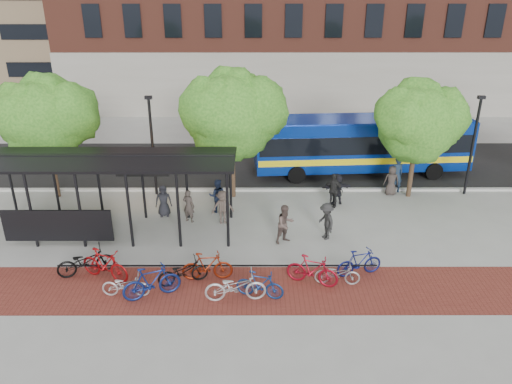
{
  "coord_description": "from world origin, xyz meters",
  "views": [
    {
      "loc": [
        -1.88,
        -20.11,
        10.46
      ],
      "look_at": [
        -1.84,
        0.16,
        1.6
      ],
      "focal_mm": 35.0,
      "sensor_mm": 36.0,
      "label": 1
    }
  ],
  "objects_px": {
    "bus": "(362,142)",
    "pedestrian_6": "(391,181)",
    "bike_1": "(105,264)",
    "pedestrian_2": "(217,196)",
    "lamp_post_left": "(152,143)",
    "pedestrian_7": "(396,175)",
    "bus_shelter": "(107,168)",
    "pedestrian_1": "(189,206)",
    "bike_0": "(86,261)",
    "tree_c": "(420,119)",
    "bike_9": "(312,270)",
    "bike_7": "(260,285)",
    "pedestrian_3": "(223,207)",
    "pedestrian_8": "(285,224)",
    "bike_10": "(337,274)",
    "pedestrian_9": "(326,221)",
    "tree_a": "(47,115)",
    "bike_11": "(359,262)",
    "pedestrian_4": "(333,190)",
    "bike_6": "(235,286)",
    "lamp_post_right": "(473,143)",
    "bike_3": "(152,282)",
    "bike_5": "(207,266)",
    "pedestrian_0": "(164,200)",
    "bike_2": "(126,285)",
    "bike_4": "(183,272)"
  },
  "relations": [
    {
      "from": "bike_11",
      "to": "pedestrian_8",
      "type": "bearing_deg",
      "value": 30.53
    },
    {
      "from": "bike_0",
      "to": "bike_5",
      "type": "distance_m",
      "value": 4.62
    },
    {
      "from": "bike_3",
      "to": "bike_5",
      "type": "xyz_separation_m",
      "value": [
        1.84,
        1.11,
        -0.05
      ]
    },
    {
      "from": "bike_11",
      "to": "pedestrian_8",
      "type": "distance_m",
      "value": 3.68
    },
    {
      "from": "tree_a",
      "to": "pedestrian_2",
      "type": "relative_size",
      "value": 3.74
    },
    {
      "from": "pedestrian_2",
      "to": "tree_a",
      "type": "bearing_deg",
      "value": -17.03
    },
    {
      "from": "tree_c",
      "to": "bike_11",
      "type": "xyz_separation_m",
      "value": [
        -4.05,
        -7.39,
        -3.51
      ]
    },
    {
      "from": "pedestrian_4",
      "to": "pedestrian_7",
      "type": "distance_m",
      "value": 3.91
    },
    {
      "from": "tree_c",
      "to": "pedestrian_2",
      "type": "bearing_deg",
      "value": -169.25
    },
    {
      "from": "bike_9",
      "to": "pedestrian_0",
      "type": "bearing_deg",
      "value": 69.08
    },
    {
      "from": "lamp_post_left",
      "to": "pedestrian_8",
      "type": "bearing_deg",
      "value": -38.6
    },
    {
      "from": "pedestrian_1",
      "to": "pedestrian_7",
      "type": "bearing_deg",
      "value": -137.98
    },
    {
      "from": "pedestrian_9",
      "to": "tree_c",
      "type": "bearing_deg",
      "value": 113.06
    },
    {
      "from": "tree_a",
      "to": "bike_11",
      "type": "xyz_separation_m",
      "value": [
        13.95,
        -7.39,
        -3.7
      ]
    },
    {
      "from": "tree_c",
      "to": "lamp_post_left",
      "type": "bearing_deg",
      "value": 178.9
    },
    {
      "from": "bus_shelter",
      "to": "pedestrian_6",
      "type": "relative_size",
      "value": 6.8
    },
    {
      "from": "lamp_post_left",
      "to": "pedestrian_7",
      "type": "relative_size",
      "value": 2.61
    },
    {
      "from": "tree_a",
      "to": "bike_0",
      "type": "height_order",
      "value": "tree_a"
    },
    {
      "from": "tree_a",
      "to": "bike_9",
      "type": "bearing_deg",
      "value": -33.41
    },
    {
      "from": "bike_6",
      "to": "pedestrian_2",
      "type": "distance_m",
      "value": 7.21
    },
    {
      "from": "bike_10",
      "to": "bike_11",
      "type": "height_order",
      "value": "bike_11"
    },
    {
      "from": "bike_5",
      "to": "pedestrian_9",
      "type": "distance_m",
      "value": 5.74
    },
    {
      "from": "bus",
      "to": "bike_10",
      "type": "bearing_deg",
      "value": -108.68
    },
    {
      "from": "bike_7",
      "to": "bike_9",
      "type": "height_order",
      "value": "bike_9"
    },
    {
      "from": "pedestrian_7",
      "to": "pedestrian_9",
      "type": "xyz_separation_m",
      "value": [
        -4.27,
        -4.98,
        -0.16
      ]
    },
    {
      "from": "bike_7",
      "to": "pedestrian_3",
      "type": "distance_m",
      "value": 5.97
    },
    {
      "from": "bike_6",
      "to": "bike_11",
      "type": "distance_m",
      "value": 4.87
    },
    {
      "from": "bus",
      "to": "bike_0",
      "type": "distance_m",
      "value": 16.32
    },
    {
      "from": "lamp_post_right",
      "to": "bike_9",
      "type": "bearing_deg",
      "value": -136.89
    },
    {
      "from": "bike_1",
      "to": "bike_2",
      "type": "relative_size",
      "value": 1.21
    },
    {
      "from": "bus",
      "to": "pedestrian_6",
      "type": "xyz_separation_m",
      "value": [
        1.0,
        -3.1,
        -1.07
      ]
    },
    {
      "from": "bus",
      "to": "bike_0",
      "type": "relative_size",
      "value": 5.72
    },
    {
      "from": "pedestrian_7",
      "to": "pedestrian_8",
      "type": "distance_m",
      "value": 8.03
    },
    {
      "from": "bus_shelter",
      "to": "bike_10",
      "type": "relative_size",
      "value": 6.36
    },
    {
      "from": "pedestrian_3",
      "to": "pedestrian_4",
      "type": "bearing_deg",
      "value": 3.95
    },
    {
      "from": "bus_shelter",
      "to": "pedestrian_1",
      "type": "relative_size",
      "value": 6.71
    },
    {
      "from": "bike_7",
      "to": "tree_c",
      "type": "bearing_deg",
      "value": -26.75
    },
    {
      "from": "bike_1",
      "to": "pedestrian_2",
      "type": "height_order",
      "value": "pedestrian_2"
    },
    {
      "from": "bike_10",
      "to": "pedestrian_7",
      "type": "bearing_deg",
      "value": -22.26
    },
    {
      "from": "bus_shelter",
      "to": "bus",
      "type": "bearing_deg",
      "value": 30.04
    },
    {
      "from": "bike_11",
      "to": "pedestrian_3",
      "type": "xyz_separation_m",
      "value": [
        -5.39,
        4.31,
        0.26
      ]
    },
    {
      "from": "bus_shelter",
      "to": "bike_9",
      "type": "height_order",
      "value": "bus_shelter"
    },
    {
      "from": "bike_5",
      "to": "bike_10",
      "type": "height_order",
      "value": "bike_5"
    },
    {
      "from": "lamp_post_right",
      "to": "bike_0",
      "type": "relative_size",
      "value": 2.42
    },
    {
      "from": "bus",
      "to": "pedestrian_2",
      "type": "xyz_separation_m",
      "value": [
        -7.78,
        -5.1,
        -1.03
      ]
    },
    {
      "from": "bike_1",
      "to": "pedestrian_2",
      "type": "xyz_separation_m",
      "value": [
        3.78,
        5.78,
        0.21
      ]
    },
    {
      "from": "bike_0",
      "to": "pedestrian_2",
      "type": "xyz_separation_m",
      "value": [
        4.58,
        5.46,
        0.27
      ]
    },
    {
      "from": "bike_6",
      "to": "pedestrian_4",
      "type": "xyz_separation_m",
      "value": [
        4.47,
        7.7,
        0.3
      ]
    },
    {
      "from": "tree_c",
      "to": "bike_9",
      "type": "relative_size",
      "value": 3.04
    },
    {
      "from": "bike_4",
      "to": "pedestrian_6",
      "type": "relative_size",
      "value": 1.2
    }
  ]
}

